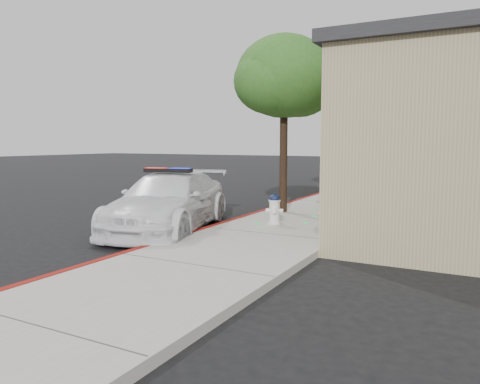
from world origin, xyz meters
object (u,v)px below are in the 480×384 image
at_px(street_tree_near, 285,80).
at_px(street_tree_far, 376,108).
at_px(police_car, 169,201).
at_px(fire_hydrant, 274,209).
at_px(street_tree_mid, 346,86).

bearing_deg(street_tree_near, street_tree_far, 87.50).
height_order(police_car, fire_hydrant, police_car).
bearing_deg(street_tree_mid, fire_hydrant, -86.46).
distance_m(police_car, street_tree_near, 4.92).
bearing_deg(fire_hydrant, police_car, -170.13).
height_order(street_tree_mid, street_tree_far, street_tree_mid).
height_order(police_car, street_tree_near, street_tree_near).
xyz_separation_m(street_tree_near, street_tree_far, (0.45, 10.24, -0.13)).
xyz_separation_m(fire_hydrant, street_tree_mid, (-0.51, 8.18, 3.91)).
xyz_separation_m(street_tree_mid, street_tree_far, (0.35, 4.06, -0.61)).
relative_size(fire_hydrant, street_tree_mid, 0.14).
distance_m(street_tree_near, street_tree_far, 10.25).
bearing_deg(street_tree_mid, street_tree_near, -90.90).
relative_size(fire_hydrant, street_tree_far, 0.16).
bearing_deg(police_car, fire_hydrant, 13.13).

